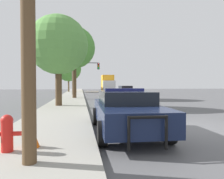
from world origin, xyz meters
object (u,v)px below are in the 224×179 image
at_px(car_background_oncoming, 126,90).
at_px(tree_sidewalk_far, 69,69).
at_px(fire_hydrant, 7,132).
at_px(box_truck, 108,83).
at_px(car_background_distant, 108,87).
at_px(tree_sidewalk_near, 58,45).
at_px(police_car, 126,110).
at_px(traffic_light, 84,71).
at_px(traffic_cone, 32,136).
at_px(tree_sidewalk_mid, 74,48).

height_order(car_background_oncoming, tree_sidewalk_far, tree_sidewalk_far).
relative_size(fire_hydrant, box_truck, 0.11).
height_order(car_background_distant, tree_sidewalk_near, tree_sidewalk_near).
distance_m(fire_hydrant, box_truck, 39.67).
xyz_separation_m(police_car, traffic_light, (-1.02, 23.13, 2.60)).
xyz_separation_m(police_car, car_background_distant, (4.99, 45.46, -0.07)).
distance_m(car_background_distant, traffic_cone, 47.92).
height_order(traffic_light, traffic_cone, traffic_light).
height_order(police_car, tree_sidewalk_near, tree_sidewalk_near).
bearing_deg(tree_sidewalk_mid, traffic_cone, -91.66).
xyz_separation_m(police_car, tree_sidewalk_far, (-3.71, 33.87, 3.59)).
xyz_separation_m(traffic_light, tree_sidewalk_near, (-2.01, -14.87, 0.95)).
bearing_deg(police_car, tree_sidewalk_far, -82.66).
relative_size(car_background_distant, tree_sidewalk_far, 0.62).
bearing_deg(tree_sidewalk_far, fire_hydrant, -89.14).
distance_m(box_truck, traffic_cone, 39.32).
bearing_deg(tree_sidewalk_far, traffic_cone, -88.37).
relative_size(car_background_oncoming, tree_sidewalk_far, 0.64).
xyz_separation_m(car_background_distant, tree_sidewalk_far, (-8.70, -11.59, 3.66)).
distance_m(fire_hydrant, traffic_light, 25.48).
xyz_separation_m(car_background_oncoming, tree_sidewalk_mid, (-6.99, -6.74, 4.73)).
bearing_deg(box_truck, tree_sidewalk_far, 23.65).
bearing_deg(traffic_light, traffic_cone, -93.83).
bearing_deg(tree_sidewalk_far, car_background_oncoming, -51.78).
bearing_deg(tree_sidewalk_near, traffic_cone, -88.08).
xyz_separation_m(fire_hydrant, traffic_cone, (0.48, 0.27, -0.18)).
bearing_deg(car_background_oncoming, fire_hydrant, 69.82).
distance_m(traffic_light, car_background_oncoming, 6.41).
height_order(police_car, traffic_cone, police_car).
distance_m(fire_hydrant, car_background_oncoming, 26.39).
relative_size(box_truck, tree_sidewalk_near, 1.17).
bearing_deg(tree_sidewalk_far, traffic_light, -75.94).
height_order(fire_hydrant, tree_sidewalk_mid, tree_sidewalk_mid).
height_order(car_background_distant, tree_sidewalk_far, tree_sidewalk_far).
height_order(police_car, car_background_oncoming, police_car).
bearing_deg(traffic_cone, police_car, 34.22).
height_order(police_car, traffic_light, traffic_light).
relative_size(tree_sidewalk_mid, tree_sidewalk_far, 1.15).
bearing_deg(car_background_distant, traffic_cone, -97.10).
xyz_separation_m(car_background_distant, traffic_cone, (-7.68, -47.30, -0.30)).
xyz_separation_m(police_car, traffic_cone, (-2.70, -1.83, -0.37)).
height_order(police_car, tree_sidewalk_far, tree_sidewalk_far).
bearing_deg(box_truck, police_car, 86.04).
bearing_deg(car_background_oncoming, tree_sidewalk_near, 59.47).
bearing_deg(car_background_oncoming, traffic_cone, 70.64).
bearing_deg(traffic_light, fire_hydrant, -94.87).
distance_m(car_background_distant, tree_sidewalk_mid, 30.40).
bearing_deg(fire_hydrant, car_background_oncoming, 72.38).
height_order(tree_sidewalk_far, traffic_cone, tree_sidewalk_far).
xyz_separation_m(fire_hydrant, car_background_oncoming, (7.99, 25.15, 0.14)).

